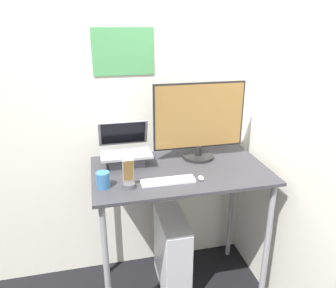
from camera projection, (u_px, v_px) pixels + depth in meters
name	position (u px, v px, depth m)	size (l,w,h in m)	color
wall_back	(166.00, 108.00, 2.39)	(6.00, 0.06, 2.60)	silver
wall_side_right	(307.00, 134.00, 1.84)	(0.05, 6.00, 2.60)	silver
desk	(180.00, 187.00, 2.17)	(1.13, 0.67, 1.00)	#333338
laptop	(126.00, 153.00, 2.17)	(0.33, 0.28, 0.27)	#4C4C51
monitor	(199.00, 122.00, 2.20)	(0.63, 0.22, 0.53)	black
keyboard	(168.00, 181.00, 1.95)	(0.32, 0.09, 0.02)	silver
mouse	(201.00, 178.00, 1.97)	(0.03, 0.05, 0.02)	white
cell_phone	(129.00, 180.00, 1.87)	(0.07, 0.07, 0.18)	#4C4C51
computer_tower	(172.00, 252.00, 2.42)	(0.19, 0.46, 0.59)	silver
mug	(103.00, 180.00, 1.87)	(0.08, 0.08, 0.09)	#336699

